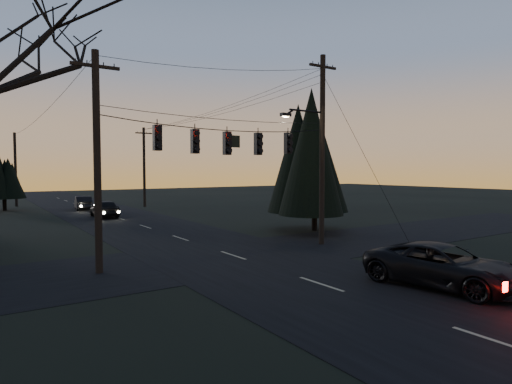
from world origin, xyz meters
TOP-DOWN VIEW (x-y plane):
  - ground_plane at (0.00, 0.00)m, footprint 160.00×160.00m
  - main_road at (0.00, 20.00)m, footprint 8.00×120.00m
  - cross_road at (0.00, 10.00)m, footprint 60.00×7.00m
  - utility_pole_right at (5.50, 10.00)m, footprint 5.00×0.30m
  - utility_pole_left at (-6.00, 10.00)m, footprint 1.80×0.30m
  - utility_pole_far_r at (5.50, 38.00)m, footprint 1.80×0.30m
  - utility_pole_far_l at (-6.00, 46.00)m, footprint 0.30×0.30m
  - span_signal_assembly at (-0.24, 10.00)m, footprint 11.50×0.44m
  - evergreen_right at (8.63, 14.11)m, footprint 4.77×4.77m
  - evergreen_dist at (-7.38, 41.20)m, footprint 3.31×3.31m
  - suv_near at (3.20, 1.44)m, footprint 3.15×5.51m
  - sedan_oncoming_a at (-0.80, 29.73)m, footprint 1.82×4.36m
  - sedan_oncoming_b at (-0.80, 37.94)m, footprint 1.91×4.20m

SIDE VIEW (x-z plane):
  - ground_plane at x=0.00m, z-range 0.00..0.00m
  - utility_pole_right at x=5.50m, z-range -5.00..5.00m
  - utility_pole_left at x=-6.00m, z-range -4.25..4.25m
  - utility_pole_far_r at x=5.50m, z-range -4.25..4.25m
  - utility_pole_far_l at x=-6.00m, z-range -4.00..4.00m
  - cross_road at x=0.00m, z-range 0.00..0.02m
  - main_road at x=0.00m, z-range 0.00..0.02m
  - sedan_oncoming_b at x=-0.80m, z-range 0.00..1.34m
  - suv_near at x=3.20m, z-range 0.00..1.45m
  - sedan_oncoming_a at x=-0.80m, z-range 0.00..1.48m
  - evergreen_dist at x=-7.38m, z-range 0.59..6.33m
  - evergreen_right at x=8.63m, z-range 0.59..8.80m
  - span_signal_assembly at x=-0.24m, z-range 4.47..6.04m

